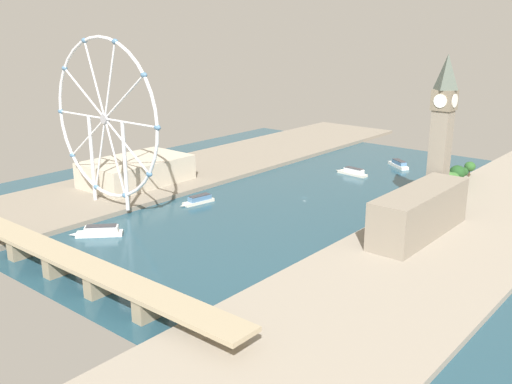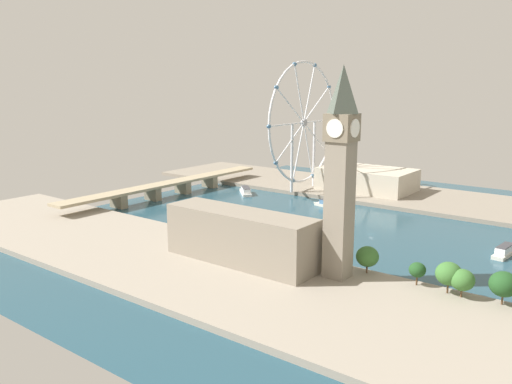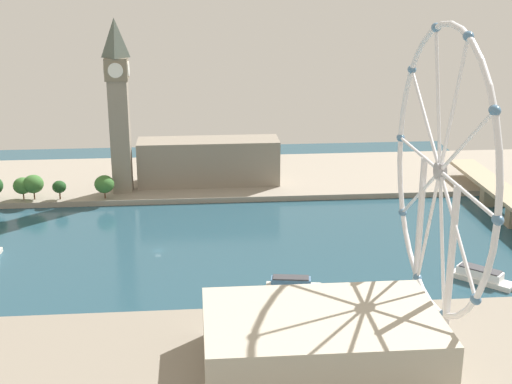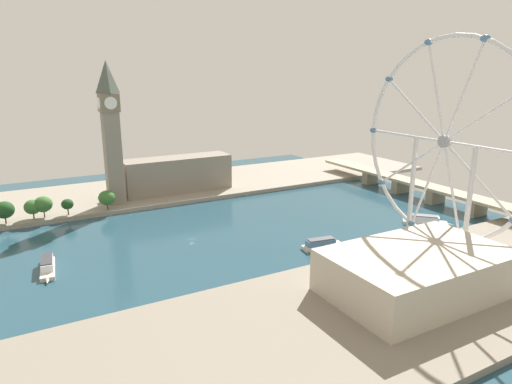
{
  "view_description": "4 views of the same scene",
  "coord_description": "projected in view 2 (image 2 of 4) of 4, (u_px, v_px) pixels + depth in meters",
  "views": [
    {
      "loc": [
        -218.93,
        314.4,
        115.69
      ],
      "look_at": [
        16.22,
        32.93,
        8.31
      ],
      "focal_mm": 40.53,
      "sensor_mm": 36.0,
      "label": 1
    },
    {
      "loc": [
        -289.24,
        -133.25,
        90.7
      ],
      "look_at": [
        -8.38,
        82.66,
        17.28
      ],
      "focal_mm": 36.89,
      "sensor_mm": 36.0,
      "label": 2
    },
    {
      "loc": [
        313.52,
        18.31,
        127.52
      ],
      "look_at": [
        -20.4,
        47.09,
        20.53
      ],
      "focal_mm": 51.15,
      "sensor_mm": 36.0,
      "label": 3
    },
    {
      "loc": [
        228.67,
        -84.82,
        92.22
      ],
      "look_at": [
        -21.69,
        53.7,
        15.54
      ],
      "focal_mm": 31.92,
      "sensor_mm": 36.0,
      "label": 4
    }
  ],
  "objects": [
    {
      "name": "clock_tower",
      "position": [
        340.0,
        171.0,
        233.24
      ],
      "size": [
        13.15,
        13.15,
        95.68
      ],
      "color": "gray",
      "rests_on": "riverbank_left"
    },
    {
      "name": "tour_boat_1",
      "position": [
        329.0,
        204.0,
        391.8
      ],
      "size": [
        9.41,
        26.41,
        5.59
      ],
      "rotation": [
        0.0,
        0.0,
        1.42
      ],
      "color": "beige",
      "rests_on": "ground_plane"
    },
    {
      "name": "riverbank_right",
      "position": [
        434.0,
        200.0,
        408.69
      ],
      "size": [
        90.0,
        520.0,
        3.0
      ],
      "primitive_type": "cube",
      "color": "gray",
      "rests_on": "ground_plane"
    },
    {
      "name": "tour_boat_3",
      "position": [
        246.0,
        191.0,
        438.46
      ],
      "size": [
        24.32,
        24.97,
        5.99
      ],
      "rotation": [
        0.0,
        0.0,
        0.8
      ],
      "color": "white",
      "rests_on": "ground_plane"
    },
    {
      "name": "ferris_wheel",
      "position": [
        304.0,
        124.0,
        434.15
      ],
      "size": [
        102.96,
        3.2,
        105.95
      ],
      "color": "silver",
      "rests_on": "riverbank_right"
    },
    {
      "name": "tour_boat_2",
      "position": [
        505.0,
        251.0,
        282.14
      ],
      "size": [
        29.69,
        8.71,
        5.91
      ],
      "rotation": [
        0.0,
        0.0,
        6.18
      ],
      "color": "beige",
      "rests_on": "ground_plane"
    },
    {
      "name": "riverbank_left",
      "position": [
        262.0,
        286.0,
        235.65
      ],
      "size": [
        90.0,
        520.0,
        3.0
      ],
      "primitive_type": "cube",
      "color": "gray",
      "rests_on": "ground_plane"
    },
    {
      "name": "river_bridge",
      "position": [
        168.0,
        186.0,
        427.82
      ],
      "size": [
        204.9,
        15.44,
        11.78
      ],
      "color": "tan",
      "rests_on": "ground_plane"
    },
    {
      "name": "tree_row_embankment",
      "position": [
        458.0,
        276.0,
        220.7
      ],
      "size": [
        13.23,
        95.53,
        13.82
      ],
      "color": "#513823",
      "rests_on": "riverbank_left"
    },
    {
      "name": "ground_plane",
      "position": [
        371.0,
        234.0,
        322.47
      ],
      "size": [
        392.9,
        392.9,
        0.0
      ],
      "primitive_type": "plane",
      "color": "#234756"
    },
    {
      "name": "parliament_block",
      "position": [
        240.0,
        237.0,
        260.91
      ],
      "size": [
        22.0,
        81.14,
        25.98
      ],
      "primitive_type": "cube",
      "color": "gray",
      "rests_on": "riverbank_left"
    },
    {
      "name": "riverside_hall",
      "position": [
        367.0,
        179.0,
        439.38
      ],
      "size": [
        46.82,
        74.55,
        18.14
      ],
      "primitive_type": "cube",
      "color": "#BCB29E",
      "rests_on": "riverbank_right"
    }
  ]
}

